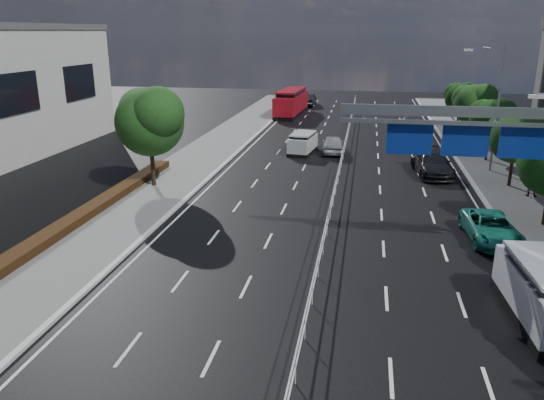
# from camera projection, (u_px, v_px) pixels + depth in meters

# --- Properties ---
(ground) EXTENTS (160.00, 160.00, 0.00)m
(ground) POSITION_uv_depth(u_px,v_px,m) (299.00, 367.00, 16.35)
(ground) COLOR black
(ground) RESTS_ON ground
(kerb_near) EXTENTS (0.25, 140.00, 0.15)m
(kerb_near) POSITION_uv_depth(u_px,v_px,m) (34.00, 337.00, 17.83)
(kerb_near) COLOR silver
(kerb_near) RESTS_ON ground
(median_fence) EXTENTS (0.05, 85.00, 1.02)m
(median_fence) POSITION_uv_depth(u_px,v_px,m) (339.00, 171.00, 37.29)
(median_fence) COLOR silver
(median_fence) RESTS_ON ground
(hedge_near) EXTENTS (1.00, 36.00, 0.44)m
(hedge_near) POSITION_uv_depth(u_px,v_px,m) (12.00, 260.00, 23.15)
(hedge_near) COLOR black
(hedge_near) RESTS_ON sidewalk_near
(overhead_gantry) EXTENTS (10.24, 0.38, 7.45)m
(overhead_gantry) POSITION_uv_depth(u_px,v_px,m) (484.00, 135.00, 22.95)
(overhead_gantry) COLOR gray
(overhead_gantry) RESTS_ON ground
(streetlight_far) EXTENTS (2.78, 2.40, 9.00)m
(streetlight_far) POSITION_uv_depth(u_px,v_px,m) (494.00, 101.00, 37.40)
(streetlight_far) COLOR gray
(streetlight_far) RESTS_ON ground
(near_tree_back) EXTENTS (4.84, 4.51, 6.69)m
(near_tree_back) POSITION_uv_depth(u_px,v_px,m) (150.00, 118.00, 33.79)
(near_tree_back) COLOR black
(near_tree_back) RESTS_ON ground
(far_tree_e) EXTENTS (3.63, 3.38, 5.13)m
(far_tree_e) POSITION_uv_depth(u_px,v_px,m) (517.00, 135.00, 34.01)
(far_tree_e) COLOR black
(far_tree_e) RESTS_ON ground
(far_tree_f) EXTENTS (3.52, 3.28, 5.02)m
(far_tree_f) POSITION_uv_depth(u_px,v_px,m) (492.00, 118.00, 41.06)
(far_tree_f) COLOR black
(far_tree_f) RESTS_ON ground
(far_tree_g) EXTENTS (3.96, 3.69, 5.45)m
(far_tree_g) POSITION_uv_depth(u_px,v_px,m) (474.00, 102.00, 48.01)
(far_tree_g) COLOR black
(far_tree_g) RESTS_ON ground
(far_tree_h) EXTENTS (3.41, 3.18, 4.91)m
(far_tree_h) POSITION_uv_depth(u_px,v_px,m) (461.00, 96.00, 55.15)
(far_tree_h) COLOR black
(far_tree_h) RESTS_ON ground
(white_minivan) EXTENTS (2.23, 4.18, 1.74)m
(white_minivan) POSITION_uv_depth(u_px,v_px,m) (303.00, 143.00, 44.79)
(white_minivan) COLOR black
(white_minivan) RESTS_ON ground
(red_bus) EXTENTS (3.06, 10.50, 3.10)m
(red_bus) POSITION_uv_depth(u_px,v_px,m) (291.00, 102.00, 64.95)
(red_bus) COLOR black
(red_bus) RESTS_ON ground
(near_car_silver) EXTENTS (2.05, 4.48, 1.49)m
(near_car_silver) POSITION_uv_depth(u_px,v_px,m) (333.00, 144.00, 44.94)
(near_car_silver) COLOR #A6A8AD
(near_car_silver) RESTS_ON ground
(near_car_dark) EXTENTS (1.82, 4.92, 1.61)m
(near_car_dark) POSITION_uv_depth(u_px,v_px,m) (309.00, 100.00, 73.20)
(near_car_dark) COLOR black
(near_car_dark) RESTS_ON ground
(parked_car_teal) EXTENTS (2.54, 4.94, 1.33)m
(parked_car_teal) POSITION_uv_depth(u_px,v_px,m) (491.00, 228.00, 26.07)
(parked_car_teal) COLOR #1B7A6A
(parked_car_teal) RESTS_ON ground
(parked_car_dark) EXTENTS (2.93, 5.86, 1.64)m
(parked_car_dark) POSITION_uv_depth(u_px,v_px,m) (432.00, 163.00, 38.07)
(parked_car_dark) COLOR black
(parked_car_dark) RESTS_ON ground
(pedestrian_b) EXTENTS (1.03, 0.91, 1.75)m
(pedestrian_b) POSITION_uv_depth(u_px,v_px,m) (531.00, 182.00, 32.62)
(pedestrian_b) COLOR gray
(pedestrian_b) RESTS_ON sidewalk_far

